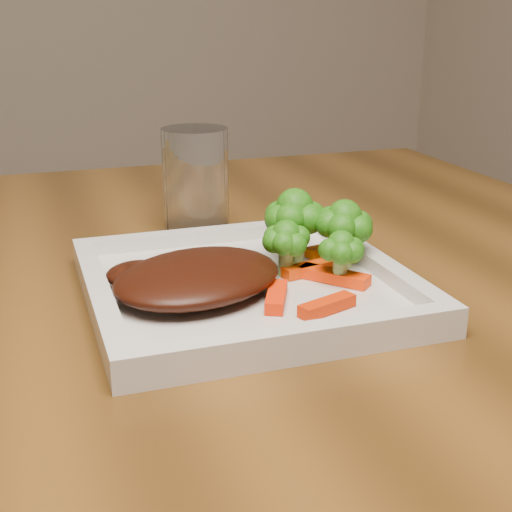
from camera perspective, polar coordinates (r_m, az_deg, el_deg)
name	(u,v)px	position (r m, az deg, el deg)	size (l,w,h in m)	color
plate	(245,290)	(0.63, -0.87, -2.77)	(0.27, 0.27, 0.01)	silver
steak	(198,277)	(0.60, -4.69, -1.67)	(0.15, 0.12, 0.03)	#361108
broccoli_0	(294,226)	(0.67, 3.09, 2.44)	(0.07, 0.07, 0.07)	#1A6410
broccoli_1	(344,234)	(0.66, 7.04, 1.77)	(0.06, 0.06, 0.06)	#156B11
broccoli_2	(341,252)	(0.62, 6.80, 0.33)	(0.05, 0.05, 0.06)	#266B11
broccoli_3	(286,243)	(0.63, 2.42, 1.05)	(0.05, 0.05, 0.06)	#166911
carrot_0	(327,306)	(0.57, 5.71, -3.98)	(0.05, 0.01, 0.01)	red
carrot_2	(276,297)	(0.58, 1.64, -3.28)	(0.05, 0.01, 0.01)	red
carrot_3	(331,249)	(0.70, 6.05, 0.53)	(0.05, 0.01, 0.01)	#E24D03
carrot_5	(334,276)	(0.63, 6.26, -1.61)	(0.06, 0.02, 0.01)	#FF3404
carrot_6	(309,269)	(0.65, 4.23, -1.03)	(0.05, 0.01, 0.01)	#E33903
drinking_glass	(196,183)	(0.78, -4.84, 5.81)	(0.07, 0.07, 0.12)	silver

